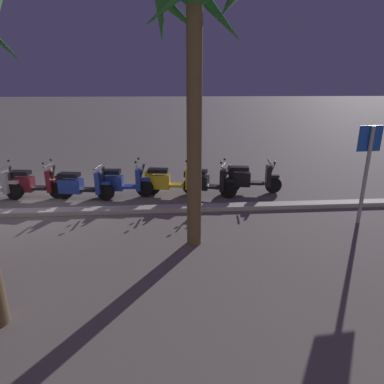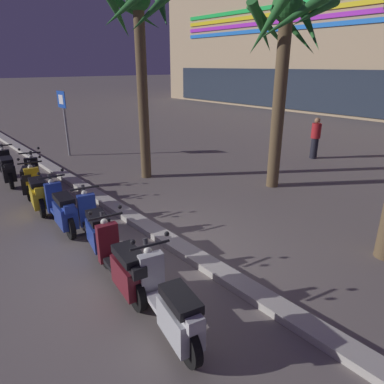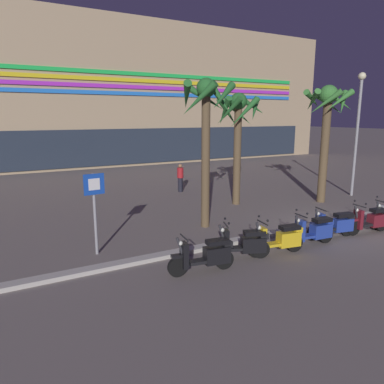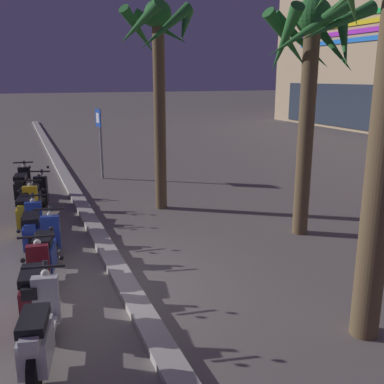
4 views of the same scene
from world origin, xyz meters
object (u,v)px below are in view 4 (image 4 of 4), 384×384
at_px(scooter_yellow_tail_end, 28,211).
at_px(scooter_blue_mid_rear, 33,230).
at_px(scooter_silver_mid_centre, 40,331).
at_px(palm_tree_far_corner, 311,61).
at_px(scooter_black_gap_after_mid, 34,198).
at_px(scooter_maroon_lead_nearest, 36,287).
at_px(scooter_blue_far_back, 47,249).
at_px(palm_tree_mid_walkway, 159,55).
at_px(scooter_black_mid_front, 23,186).
at_px(crossing_sign, 100,135).

xyz_separation_m(scooter_yellow_tail_end, scooter_blue_mid_rear, (1.46, 0.05, 0.00)).
distance_m(scooter_silver_mid_centre, palm_tree_far_corner, 7.21).
xyz_separation_m(scooter_black_gap_after_mid, scooter_maroon_lead_nearest, (5.29, -0.23, 0.01)).
bearing_deg(scooter_blue_far_back, scooter_yellow_tail_end, -174.84).
relative_size(scooter_yellow_tail_end, palm_tree_mid_walkway, 0.35).
bearing_deg(scooter_black_mid_front, palm_tree_far_corner, 48.52).
xyz_separation_m(scooter_blue_mid_rear, crossing_sign, (-6.18, 2.53, 1.05)).
height_order(scooter_black_mid_front, scooter_blue_far_back, same).
height_order(scooter_blue_far_back, palm_tree_far_corner, palm_tree_far_corner).
xyz_separation_m(scooter_black_mid_front, scooter_silver_mid_centre, (7.90, 0.00, -0.00)).
height_order(scooter_silver_mid_centre, crossing_sign, crossing_sign).
distance_m(scooter_yellow_tail_end, scooter_blue_far_back, 2.64).
height_order(scooter_black_mid_front, crossing_sign, crossing_sign).
distance_m(scooter_black_mid_front, scooter_blue_mid_rear, 4.01).
xyz_separation_m(scooter_maroon_lead_nearest, palm_tree_far_corner, (-1.60, 5.74, 3.31)).
bearing_deg(scooter_yellow_tail_end, crossing_sign, 151.30).
distance_m(scooter_black_gap_after_mid, palm_tree_far_corner, 7.42).
bearing_deg(scooter_maroon_lead_nearest, palm_tree_mid_walkway, 143.65).
distance_m(scooter_silver_mid_centre, crossing_sign, 10.46).
distance_m(scooter_yellow_tail_end, scooter_silver_mid_centre, 5.36).
bearing_deg(scooter_blue_far_back, palm_tree_mid_walkway, 134.89).
relative_size(scooter_maroon_lead_nearest, crossing_sign, 0.75).
relative_size(scooter_black_mid_front, scooter_blue_far_back, 1.02).
distance_m(scooter_black_mid_front, scooter_maroon_lead_nearest, 6.68).
height_order(scooter_black_mid_front, scooter_maroon_lead_nearest, scooter_maroon_lead_nearest).
distance_m(scooter_black_mid_front, palm_tree_far_corner, 8.36).
distance_m(scooter_blue_mid_rear, scooter_maroon_lead_nearest, 2.68).
relative_size(scooter_blue_mid_rear, palm_tree_far_corner, 0.35).
xyz_separation_m(scooter_black_mid_front, crossing_sign, (-2.17, 2.63, 1.05)).
xyz_separation_m(scooter_maroon_lead_nearest, palm_tree_mid_walkway, (-4.65, 3.42, 3.50)).
bearing_deg(scooter_blue_far_back, scooter_black_mid_front, -176.87).
bearing_deg(palm_tree_far_corner, scooter_yellow_tail_end, -113.99).
relative_size(scooter_maroon_lead_nearest, palm_tree_mid_walkway, 0.34).
height_order(scooter_blue_far_back, scooter_silver_mid_centre, scooter_silver_mid_centre).
height_order(scooter_blue_mid_rear, palm_tree_far_corner, palm_tree_far_corner).
xyz_separation_m(scooter_black_mid_front, scooter_black_gap_after_mid, (1.40, 0.24, -0.01)).
bearing_deg(scooter_silver_mid_centre, scooter_yellow_tail_end, 179.56).
xyz_separation_m(scooter_maroon_lead_nearest, crossing_sign, (-8.86, 2.61, 1.05)).
height_order(scooter_blue_mid_rear, palm_tree_mid_walkway, palm_tree_mid_walkway).
relative_size(scooter_yellow_tail_end, scooter_maroon_lead_nearest, 1.01).
bearing_deg(scooter_blue_mid_rear, crossing_sign, 157.73).
height_order(scooter_black_gap_after_mid, scooter_blue_mid_rear, same).
distance_m(scooter_blue_far_back, scooter_maroon_lead_nearest, 1.53).
xyz_separation_m(scooter_blue_mid_rear, palm_tree_far_corner, (1.08, 5.66, 3.30)).
bearing_deg(scooter_blue_mid_rear, scooter_blue_far_back, 8.98).
relative_size(scooter_yellow_tail_end, crossing_sign, 0.76).
xyz_separation_m(scooter_black_gap_after_mid, scooter_silver_mid_centre, (6.51, -0.24, 0.00)).
relative_size(scooter_blue_mid_rear, scooter_blue_far_back, 0.98).
bearing_deg(scooter_yellow_tail_end, scooter_blue_far_back, 5.16).
bearing_deg(palm_tree_far_corner, scooter_blue_far_back, -89.07).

